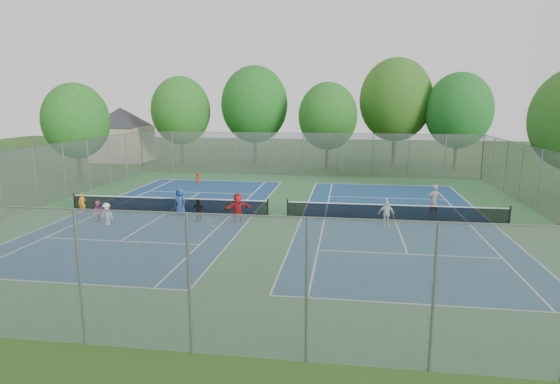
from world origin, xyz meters
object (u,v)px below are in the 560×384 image
(net_left, at_px, (168,205))
(net_right, at_px, (395,213))
(ball_crate, at_px, (186,215))
(ball_hopper, at_px, (228,206))
(instructor, at_px, (434,200))

(net_left, relative_size, net_right, 1.00)
(net_right, height_order, ball_crate, net_right)
(net_left, height_order, net_right, same)
(net_right, xyz_separation_m, ball_hopper, (-10.39, 0.95, -0.18))
(instructor, bearing_deg, ball_crate, -15.72)
(net_right, height_order, instructor, instructor)
(net_left, distance_m, instructor, 16.46)
(instructor, bearing_deg, net_left, -20.62)
(net_right, xyz_separation_m, ball_crate, (-12.44, -1.16, -0.31))
(ball_crate, distance_m, instructor, 15.07)
(net_right, distance_m, instructor, 2.80)
(ball_hopper, xyz_separation_m, instructor, (12.79, 0.40, 0.71))
(ball_crate, relative_size, instructor, 0.17)
(net_left, distance_m, net_right, 14.00)
(ball_hopper, bearing_deg, net_right, -5.24)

